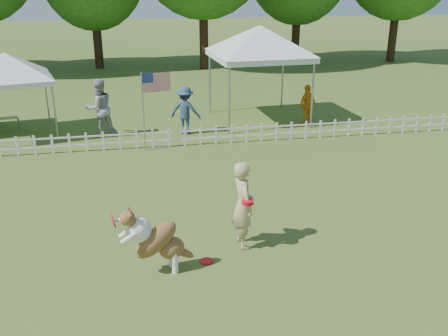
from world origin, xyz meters
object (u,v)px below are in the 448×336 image
object	(u,v)px
frisbee_on_turf	(206,261)
flag_pole	(143,112)
handler	(243,205)
canopy_tent_right	(259,75)
spectator_a	(100,108)
spectator_c	(307,104)
dog	(157,240)
spectator_b	(185,110)
canopy_tent_left	(11,96)

from	to	relation	value
frisbee_on_turf	flag_pole	world-z (taller)	flag_pole
handler	canopy_tent_right	world-z (taller)	canopy_tent_right
handler	flag_pole	distance (m)	6.47
spectator_a	flag_pole	bearing A→B (deg)	103.77
handler	spectator_c	distance (m)	9.18
handler	flag_pole	xyz separation A→B (m)	(-1.65, 6.25, 0.33)
dog	frisbee_on_turf	world-z (taller)	dog
spectator_b	spectator_c	size ratio (longest dim) A/B	1.12
frisbee_on_turf	flag_pole	distance (m)	6.90
frisbee_on_turf	handler	bearing A→B (deg)	31.55
flag_pole	spectator_b	bearing A→B (deg)	37.07
canopy_tent_left	spectator_b	size ratio (longest dim) A/B	1.68
handler	flag_pole	world-z (taller)	flag_pole
frisbee_on_turf	canopy_tent_right	bearing A→B (deg)	70.21
frisbee_on_turf	canopy_tent_left	size ratio (longest dim) A/B	0.10
canopy_tent_left	canopy_tent_right	world-z (taller)	canopy_tent_right
canopy_tent_right	spectator_c	xyz separation A→B (m)	(1.59, -0.90, -0.95)
dog	canopy_tent_right	world-z (taller)	canopy_tent_right
flag_pole	spectator_b	distance (m)	2.13
spectator_a	spectator_b	distance (m)	2.82
dog	frisbee_on_turf	size ratio (longest dim) A/B	5.10
handler	dog	world-z (taller)	handler
dog	canopy_tent_left	bearing A→B (deg)	105.74
spectator_b	dog	bearing A→B (deg)	103.92
handler	spectator_a	xyz separation A→B (m)	(-3.02, 8.01, 0.08)
dog	canopy_tent_right	bearing A→B (deg)	57.54
canopy_tent_right	handler	bearing A→B (deg)	-109.49
canopy_tent_left	spectator_b	world-z (taller)	canopy_tent_left
frisbee_on_turf	canopy_tent_right	world-z (taller)	canopy_tent_right
dog	spectator_c	size ratio (longest dim) A/B	0.91
canopy_tent_left	canopy_tent_right	bearing A→B (deg)	-10.25
canopy_tent_left	spectator_a	distance (m)	2.90
canopy_tent_right	spectator_b	world-z (taller)	canopy_tent_right
dog	canopy_tent_right	xyz separation A→B (m)	(4.33, 9.72, 1.02)
canopy_tent_left	flag_pole	distance (m)	4.79
frisbee_on_turf	spectator_c	bearing A→B (deg)	59.85
flag_pole	canopy_tent_right	bearing A→B (deg)	23.34
canopy_tent_right	flag_pole	distance (m)	5.14
frisbee_on_turf	spectator_b	world-z (taller)	spectator_b
flag_pole	spectator_c	xyz separation A→B (m)	(5.86, 1.90, -0.48)
frisbee_on_turf	spectator_a	distance (m)	8.84
spectator_c	frisbee_on_turf	bearing A→B (deg)	28.44
handler	spectator_a	world-z (taller)	spectator_a
handler	spectator_b	bearing A→B (deg)	-5.03
spectator_a	spectator_b	xyz separation A→B (m)	(2.80, -0.23, -0.16)
canopy_tent_left	spectator_c	xyz separation A→B (m)	(10.06, -0.40, -0.63)
dog	frisbee_on_turf	bearing A→B (deg)	2.83
frisbee_on_turf	spectator_a	world-z (taller)	spectator_a
canopy_tent_left	canopy_tent_right	size ratio (longest dim) A/B	0.81
canopy_tent_right	spectator_c	size ratio (longest dim) A/B	2.32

